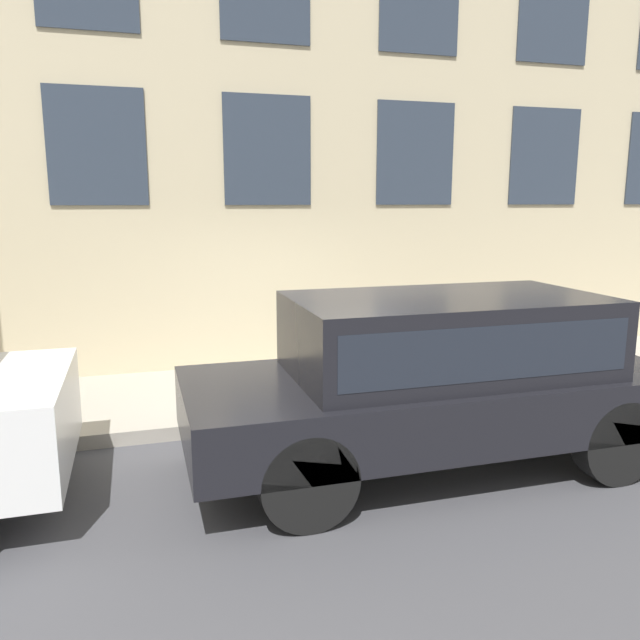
# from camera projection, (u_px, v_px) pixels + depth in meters

# --- Properties ---
(ground_plane) EXTENTS (80.00, 80.00, 0.00)m
(ground_plane) POSITION_uv_depth(u_px,v_px,m) (314.00, 427.00, 7.22)
(ground_plane) COLOR #47474C
(sidewalk) EXTENTS (2.38, 60.00, 0.16)m
(sidewalk) POSITION_uv_depth(u_px,v_px,m) (289.00, 391.00, 8.33)
(sidewalk) COLOR #A8A093
(sidewalk) RESTS_ON ground_plane
(fire_hydrant) EXTENTS (0.36, 0.47, 0.86)m
(fire_hydrant) POSITION_uv_depth(u_px,v_px,m) (304.00, 361.00, 7.78)
(fire_hydrant) COLOR #2D7260
(fire_hydrant) RESTS_ON sidewalk
(person) EXTENTS (0.31, 0.20, 1.28)m
(person) POSITION_uv_depth(u_px,v_px,m) (335.00, 326.00, 8.33)
(person) COLOR navy
(person) RESTS_ON sidewalk
(parked_truck_charcoal_near) EXTENTS (1.84, 4.74, 1.69)m
(parked_truck_charcoal_near) POSITION_uv_depth(u_px,v_px,m) (439.00, 369.00, 5.98)
(parked_truck_charcoal_near) COLOR black
(parked_truck_charcoal_near) RESTS_ON ground_plane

